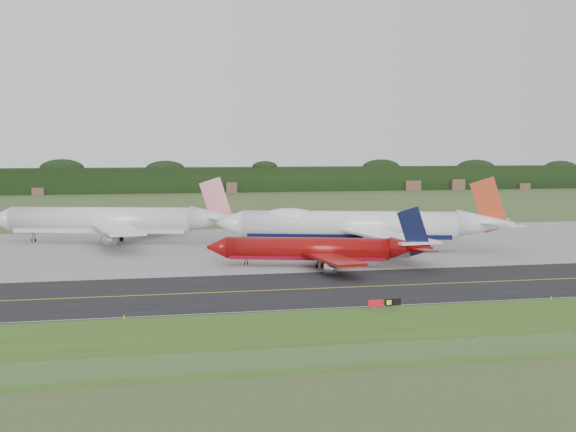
# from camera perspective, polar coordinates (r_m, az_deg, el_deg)

# --- Properties ---
(ground) EXTENTS (600.00, 600.00, 0.00)m
(ground) POSITION_cam_1_polar(r_m,az_deg,el_deg) (130.95, 1.42, -4.89)
(ground) COLOR #3A5125
(ground) RESTS_ON ground
(grass_verge) EXTENTS (400.00, 30.00, 0.01)m
(grass_verge) POSITION_cam_1_polar(r_m,az_deg,el_deg) (98.02, 6.40, -8.27)
(grass_verge) COLOR #375C1B
(grass_verge) RESTS_ON ground
(taxiway) EXTENTS (400.00, 32.00, 0.02)m
(taxiway) POSITION_cam_1_polar(r_m,az_deg,el_deg) (127.13, 1.86, -5.18)
(taxiway) COLOR black
(taxiway) RESTS_ON ground
(apron) EXTENTS (400.00, 78.00, 0.01)m
(apron) POSITION_cam_1_polar(r_m,az_deg,el_deg) (180.34, -2.48, -2.18)
(apron) COLOR gray
(apron) RESTS_ON ground
(taxiway_centreline) EXTENTS (400.00, 0.40, 0.00)m
(taxiway_centreline) POSITION_cam_1_polar(r_m,az_deg,el_deg) (127.13, 1.86, -5.17)
(taxiway_centreline) COLOR gold
(taxiway_centreline) RESTS_ON taxiway
(taxiway_edge_line) EXTENTS (400.00, 0.25, 0.00)m
(taxiway_edge_line) POSITION_cam_1_polar(r_m,az_deg,el_deg) (112.45, 3.83, -6.52)
(taxiway_edge_line) COLOR silver
(taxiway_edge_line) RESTS_ON taxiway
(perimeter_fence) EXTENTS (320.00, 0.10, 320.00)m
(perimeter_fence) POSITION_cam_1_polar(r_m,az_deg,el_deg) (85.92, 9.25, -9.44)
(perimeter_fence) COLOR slate
(perimeter_fence) RESTS_ON ground
(horizon_treeline) EXTENTS (700.00, 25.00, 12.00)m
(horizon_treeline) POSITION_cam_1_polar(r_m,az_deg,el_deg) (400.56, -8.05, 2.48)
(horizon_treeline) COLOR black
(horizon_treeline) RESTS_ON ground
(jet_ba_747) EXTENTS (62.77, 50.79, 16.10)m
(jet_ba_747) POSITION_cam_1_polar(r_m,az_deg,el_deg) (173.19, 5.11, -0.67)
(jet_ba_747) COLOR white
(jet_ba_747) RESTS_ON ground
(jet_red_737) EXTENTS (41.49, 32.95, 11.47)m
(jet_red_737) POSITION_cam_1_polar(r_m,az_deg,el_deg) (150.19, 2.28, -2.40)
(jet_red_737) COLOR maroon
(jet_red_737) RESTS_ON ground
(jet_star_tail) EXTENTS (57.83, 47.32, 15.48)m
(jet_star_tail) POSITION_cam_1_polar(r_m,az_deg,el_deg) (190.53, -12.28, -0.35)
(jet_star_tail) COLOR silver
(jet_star_tail) RESTS_ON ground
(taxiway_sign) EXTENTS (4.81, 0.54, 1.60)m
(taxiway_sign) POSITION_cam_1_polar(r_m,az_deg,el_deg) (110.70, 6.87, -6.15)
(taxiway_sign) COLOR slate
(taxiway_sign) RESTS_ON ground
(edge_marker_left) EXTENTS (0.16, 0.16, 0.50)m
(edge_marker_left) POSITION_cam_1_polar(r_m,az_deg,el_deg) (107.05, -11.59, -7.07)
(edge_marker_left) COLOR yellow
(edge_marker_left) RESTS_ON ground
(edge_marker_center) EXTENTS (0.16, 0.16, 0.50)m
(edge_marker_center) POSITION_cam_1_polar(r_m,az_deg,el_deg) (112.83, 6.23, -6.38)
(edge_marker_center) COLOR yellow
(edge_marker_center) RESTS_ON ground
(edge_marker_right) EXTENTS (0.16, 0.16, 0.50)m
(edge_marker_right) POSITION_cam_1_polar(r_m,az_deg,el_deg) (124.07, 18.21, -5.57)
(edge_marker_right) COLOR yellow
(edge_marker_right) RESTS_ON ground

